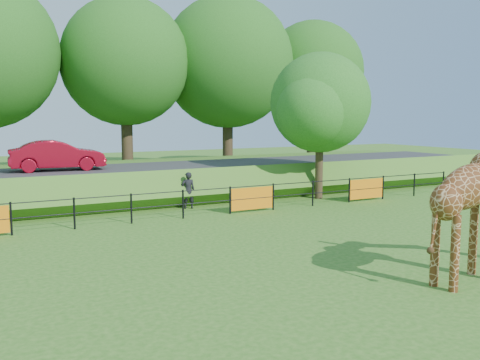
{
  "coord_description": "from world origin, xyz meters",
  "views": [
    {
      "loc": [
        -7.51,
        -10.54,
        3.89
      ],
      "look_at": [
        -0.16,
        3.15,
        2.0
      ],
      "focal_mm": 40.0,
      "sensor_mm": 36.0,
      "label": 1
    }
  ],
  "objects": [
    {
      "name": "visitor",
      "position": [
        1.02,
        9.93,
        0.77
      ],
      "size": [
        0.64,
        0.5,
        1.54
      ],
      "primitive_type": "imported",
      "rotation": [
        0.0,
        0.0,
        2.88
      ],
      "color": "black",
      "rests_on": "ground"
    },
    {
      "name": "ground",
      "position": [
        0.0,
        0.0,
        0.0
      ],
      "size": [
        90.0,
        90.0,
        0.0
      ],
      "primitive_type": "plane",
      "color": "#2D6419",
      "rests_on": "ground"
    },
    {
      "name": "embankment",
      "position": [
        0.0,
        15.5,
        0.65
      ],
      "size": [
        40.0,
        9.0,
        1.3
      ],
      "primitive_type": "cube",
      "color": "#2D6419",
      "rests_on": "ground"
    },
    {
      "name": "road",
      "position": [
        0.0,
        14.0,
        1.36
      ],
      "size": [
        40.0,
        5.0,
        0.12
      ],
      "primitive_type": "cube",
      "color": "#2B2B2D",
      "rests_on": "embankment"
    },
    {
      "name": "perimeter_fence",
      "position": [
        0.0,
        8.0,
        0.55
      ],
      "size": [
        28.07,
        0.1,
        1.1
      ],
      "primitive_type": null,
      "color": "black",
      "rests_on": "ground"
    },
    {
      "name": "car_red",
      "position": [
        -3.44,
        14.36,
        2.1
      ],
      "size": [
        4.19,
        1.7,
        1.35
      ],
      "primitive_type": "imported",
      "rotation": [
        0.0,
        0.0,
        1.51
      ],
      "color": "maroon",
      "rests_on": "road"
    },
    {
      "name": "bg_tree_line",
      "position": [
        1.89,
        22.0,
        7.19
      ],
      "size": [
        37.3,
        8.8,
        11.82
      ],
      "color": "black",
      "rests_on": "ground"
    },
    {
      "name": "tree_east",
      "position": [
        7.6,
        9.63,
        4.28
      ],
      "size": [
        5.4,
        4.71,
        6.76
      ],
      "color": "black",
      "rests_on": "ground"
    }
  ]
}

